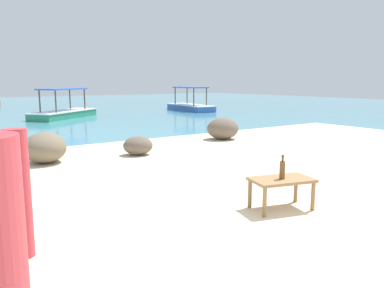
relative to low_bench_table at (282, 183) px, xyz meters
The scene contains 8 objects.
sand_beach 0.92m from the low_bench_table, 110.30° to the right, with size 18.00×14.00×0.04m, color beige.
low_bench_table is the anchor object (origin of this frame).
bottle 0.18m from the low_bench_table, 131.71° to the right, with size 0.07×0.07×0.30m.
shore_rock_large 4.24m from the low_bench_table, 87.97° to the left, with size 0.63×0.55×0.41m, color #6B5B4C.
shore_rock_medium 5.85m from the low_bench_table, 58.08° to the left, with size 0.88×0.79×0.59m, color #6B5B4C.
shore_rock_small 4.84m from the low_bench_table, 110.72° to the left, with size 0.90×0.82×0.60m, color #756651.
boat_green 14.01m from the low_bench_table, 84.22° to the left, with size 3.57×3.22×1.29m.
boat_blue 16.72m from the low_bench_table, 59.61° to the left, with size 1.50×3.76×1.29m.
Camera 1 is at (-3.24, -2.38, 1.62)m, focal length 36.03 mm.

